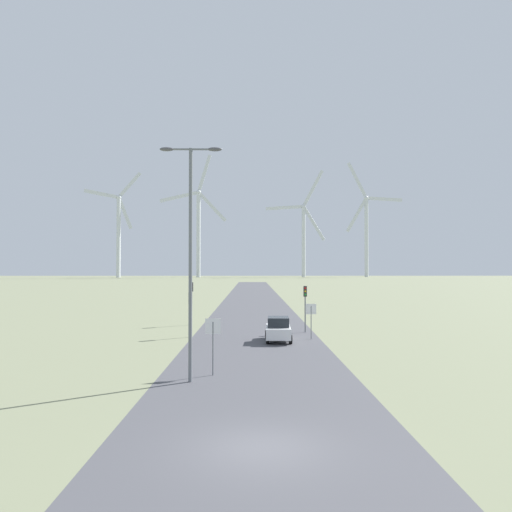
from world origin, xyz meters
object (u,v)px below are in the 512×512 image
Objects in this scene: stop_sign_far at (311,314)px; wind_turbine_right at (366,227)px; traffic_light_post_mid_left at (192,294)px; wind_turbine_center at (304,232)px; wind_turbine_left at (198,224)px; traffic_light_post_near_left at (190,305)px; traffic_light_post_near_right at (305,298)px; wind_turbine_far_left at (119,228)px; streetlamp at (191,237)px; car_approaching at (278,329)px; stop_sign_near at (213,336)px.

wind_turbine_right is at bearing 76.01° from stop_sign_far.
wind_turbine_right is (70.20, 230.63, 24.92)m from traffic_light_post_mid_left.
stop_sign_far is 0.04× the size of wind_turbine_center.
wind_turbine_left reaches higher than stop_sign_far.
traffic_light_post_mid_left is at bearing -98.54° from wind_turbine_center.
wind_turbine_right reaches higher than traffic_light_post_near_left.
traffic_light_post_near_right is at bearing 90.37° from stop_sign_far.
wind_turbine_far_left is (-75.15, 221.74, 23.37)m from traffic_light_post_near_right.
traffic_light_post_near_right is 232.24m from wind_turbine_left.
streetlamp is 2.90× the size of traffic_light_post_near_right.
stop_sign_far is 9.56m from traffic_light_post_near_left.
stop_sign_far reaches higher than car_approaching.
traffic_light_post_near_left is 0.84× the size of car_approaching.
wind_turbine_left is (-25.97, 246.56, 21.84)m from streetlamp.
stop_sign_near is 0.05× the size of wind_turbine_center.
wind_turbine_far_left is (-68.59, 238.49, 24.22)m from stop_sign_near.
stop_sign_near is 14.22m from traffic_light_post_near_left.
wind_turbine_right is (62.44, 241.26, 27.00)m from car_approaching.
stop_sign_near is (0.99, 1.46, -4.98)m from streetlamp.
wind_turbine_right is (66.42, 252.89, 25.87)m from stop_sign_near.
stop_sign_far is 0.78× the size of traffic_light_post_near_left.
car_approaching is (6.86, -2.29, -1.66)m from traffic_light_post_near_left.
streetlamp is 4.20× the size of stop_sign_far.
wind_turbine_center reaches higher than stop_sign_near.
traffic_light_post_near_left is 250.10m from wind_turbine_right.
stop_sign_far is at bearing -103.99° from wind_turbine_right.
traffic_light_post_near_left is at bearing -98.05° from wind_turbine_center.
car_approaching is 0.06× the size of wind_turbine_right.
traffic_light_post_near_right reaches higher than stop_sign_near.
traffic_light_post_mid_left is (-10.34, 5.50, 0.11)m from traffic_light_post_near_right.
wind_turbine_center is at bearing 81.95° from traffic_light_post_near_left.
streetlamp reaches higher than traffic_light_post_near_left.
traffic_light_post_mid_left is 0.07× the size of wind_turbine_far_left.
traffic_light_post_mid_left is 0.07× the size of wind_turbine_center.
wind_turbine_left is 93.71m from wind_turbine_right.
stop_sign_far is at bearing -42.48° from traffic_light_post_mid_left.
wind_turbine_left is at bearing 98.22° from stop_sign_far.
stop_sign_near reaches higher than stop_sign_far.
wind_turbine_right reaches higher than car_approaching.
traffic_light_post_near_left is at bearing -106.17° from wind_turbine_right.
streetlamp is 3.92× the size of stop_sign_near.
streetlamp is 3.26× the size of traffic_light_post_near_left.
car_approaching is 0.07× the size of wind_turbine_far_left.
stop_sign_near is at bearing -80.37° from traffic_light_post_mid_left.
wind_turbine_left is at bearing 96.01° from streetlamp.
wind_turbine_left reaches higher than traffic_light_post_mid_left.
stop_sign_near is at bearing -96.99° from wind_turbine_center.
wind_turbine_far_left is at bearing 105.73° from streetlamp.
traffic_light_post_mid_left is 13.33m from car_approaching.
stop_sign_far is 239.16m from wind_turbine_far_left.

